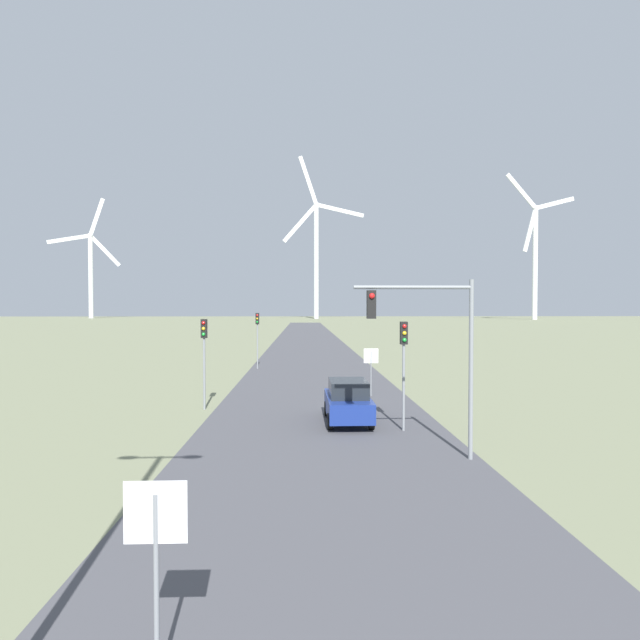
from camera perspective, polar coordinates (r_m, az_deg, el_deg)
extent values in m
cube|color=#47474C|center=(49.03, -1.07, -4.34)|extent=(10.00, 240.00, 0.01)
cylinder|color=gray|center=(7.54, -18.19, -27.36)|extent=(0.07, 0.07, 2.50)
cube|color=white|center=(7.09, -18.29, -20.14)|extent=(0.81, 0.01, 0.81)
cube|color=red|center=(7.10, -18.25, -20.10)|extent=(0.76, 0.02, 0.76)
cylinder|color=gray|center=(27.89, 5.85, -6.14)|extent=(0.07, 0.07, 2.46)
cube|color=white|center=(27.76, 5.85, -4.09)|extent=(0.81, 0.01, 0.81)
cube|color=red|center=(27.78, 5.85, -4.09)|extent=(0.76, 0.02, 0.76)
cylinder|color=gray|center=(24.58, -13.09, -4.97)|extent=(0.11, 0.11, 4.34)
cube|color=black|center=(24.45, -13.11, -0.95)|extent=(0.28, 0.24, 0.90)
sphere|color=red|center=(24.31, -13.18, -0.33)|extent=(0.16, 0.16, 0.16)
sphere|color=gold|center=(24.32, -13.18, -0.97)|extent=(0.16, 0.16, 0.16)
sphere|color=green|center=(24.33, -13.17, -1.60)|extent=(0.16, 0.16, 0.16)
cylinder|color=gray|center=(20.14, 9.53, -6.36)|extent=(0.11, 0.11, 4.34)
cube|color=black|center=(19.98, 9.55, -1.47)|extent=(0.28, 0.24, 0.90)
sphere|color=red|center=(19.84, 9.63, -0.71)|extent=(0.16, 0.16, 0.16)
sphere|color=gold|center=(19.85, 9.63, -1.49)|extent=(0.16, 0.16, 0.16)
sphere|color=green|center=(19.87, 9.63, -2.27)|extent=(0.16, 0.16, 0.16)
cylinder|color=gray|center=(40.31, -7.16, -2.39)|extent=(0.11, 0.11, 4.48)
cube|color=black|center=(40.23, -7.17, 0.16)|extent=(0.28, 0.24, 0.90)
sphere|color=red|center=(40.09, -7.19, 0.54)|extent=(0.16, 0.16, 0.16)
sphere|color=gold|center=(40.09, -7.19, 0.15)|extent=(0.16, 0.16, 0.16)
sphere|color=green|center=(40.10, -7.19, -0.23)|extent=(0.16, 0.16, 0.16)
cylinder|color=gray|center=(16.78, 16.87, -5.46)|extent=(0.14, 0.14, 5.78)
cylinder|color=gray|center=(16.16, 10.56, 3.70)|extent=(3.79, 0.12, 0.12)
cube|color=black|center=(15.92, 5.89, 1.77)|extent=(0.28, 0.24, 0.90)
sphere|color=red|center=(15.79, 5.96, 2.75)|extent=(0.18, 0.18, 0.18)
cube|color=navy|center=(21.55, 3.20, -9.71)|extent=(1.83, 4.11, 0.80)
cube|color=#1E2328|center=(21.27, 3.24, -7.80)|extent=(1.57, 2.11, 0.70)
cylinder|color=black|center=(22.82, 0.80, -10.11)|extent=(0.22, 0.66, 0.66)
cylinder|color=black|center=(22.96, 5.00, -10.04)|extent=(0.22, 0.66, 0.66)
cylinder|color=black|center=(20.34, 1.15, -11.53)|extent=(0.22, 0.66, 0.66)
cylinder|color=black|center=(20.49, 5.88, -11.44)|extent=(0.22, 0.66, 0.66)
cylinder|color=silver|center=(268.04, -24.72, 4.49)|extent=(2.20, 2.20, 40.24)
sphere|color=silver|center=(269.93, -24.77, 8.76)|extent=(2.60, 2.60, 2.60)
cube|color=silver|center=(270.30, -26.83, 8.27)|extent=(17.57, 6.77, 5.79)
cube|color=silver|center=(268.83, -23.31, 7.23)|extent=(13.21, 5.20, 14.89)
cube|color=silver|center=(271.21, -24.15, 10.75)|extent=(7.02, 2.95, 18.24)
cylinder|color=silver|center=(233.83, -0.43, 6.67)|extent=(2.20, 2.20, 53.08)
sphere|color=silver|center=(237.76, -0.43, 13.05)|extent=(2.60, 2.60, 2.60)
cube|color=silver|center=(234.87, -2.33, 10.96)|extent=(15.97, 2.91, 18.17)
cube|color=silver|center=(239.62, 2.39, 12.41)|extent=(22.24, 3.86, 6.02)
cube|color=silver|center=(239.66, -1.38, 15.71)|extent=(9.03, 1.85, 21.83)
cylinder|color=silver|center=(235.28, 23.36, 5.90)|extent=(2.20, 2.20, 47.94)
sphere|color=silver|center=(238.42, 23.41, 11.65)|extent=(2.60, 2.60, 2.60)
cube|color=silver|center=(244.56, 25.30, 11.98)|extent=(18.35, 3.81, 6.56)
cube|color=silver|center=(235.86, 21.99, 13.53)|extent=(14.36, 3.08, 14.53)
cube|color=silver|center=(235.38, 22.87, 9.41)|extent=(6.59, 1.67, 18.55)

